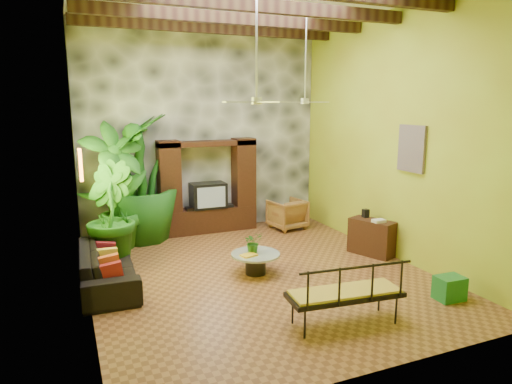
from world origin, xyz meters
name	(u,v)px	position (x,y,z in m)	size (l,w,h in m)	color
ground	(258,273)	(0.00, 0.00, 0.00)	(7.00, 7.00, 0.00)	brown
back_wall	(202,130)	(0.00, 3.50, 2.50)	(6.00, 0.02, 5.00)	#9B9523
left_wall	(78,147)	(-3.00, 0.00, 2.50)	(0.02, 7.00, 5.00)	#9B9523
right_wall	(393,136)	(3.00, 0.00, 2.50)	(0.02, 7.00, 5.00)	#9B9523
stone_accent_wall	(203,130)	(0.00, 3.44, 2.50)	(5.98, 0.10, 4.98)	#333639
ceiling_beams	(258,6)	(0.00, 0.00, 4.78)	(5.95, 5.36, 0.22)	#30200F
entertainment_center	(208,193)	(0.00, 3.14, 0.97)	(2.40, 0.55, 2.30)	black
ceiling_fan_front	(257,88)	(-0.20, -0.40, 3.40)	(1.28, 1.28, 1.86)	silver
ceiling_fan_back	(305,91)	(1.60, 1.20, 3.40)	(1.28, 1.28, 1.86)	silver
wall_art_mask	(80,165)	(-2.96, 1.00, 2.10)	(0.06, 0.32, 0.55)	orange
wall_art_painting	(412,149)	(2.96, -0.60, 2.30)	(0.06, 0.70, 0.90)	#295897
sofa	(108,267)	(-2.65, 0.52, 0.34)	(2.33, 0.91, 0.68)	black
wicker_armchair	(287,214)	(1.93, 2.60, 0.38)	(0.81, 0.83, 0.75)	olive
tall_plant_a	(117,187)	(-2.21, 2.55, 1.40)	(1.47, 1.00, 2.79)	#256B1C
tall_plant_b	(109,215)	(-2.50, 1.51, 1.04)	(1.14, 0.92, 2.07)	#1C5817
tall_plant_c	(140,178)	(-1.64, 3.03, 1.47)	(1.64, 1.64, 2.93)	#1B5717
coffee_table	(256,261)	(-0.04, 0.01, 0.26)	(0.92, 0.92, 0.40)	black
centerpiece_plant	(253,242)	(-0.06, 0.09, 0.60)	(0.35, 0.30, 0.39)	#245B17
yellow_tray	(249,255)	(-0.22, -0.08, 0.42)	(0.28, 0.20, 0.03)	gold
iron_bench	(348,291)	(0.37, -2.40, 0.53)	(1.74, 0.77, 0.57)	black
side_console	(372,237)	(2.65, 0.07, 0.38)	(0.42, 0.94, 0.75)	#311B0F
green_bin	(450,288)	(2.43, -2.29, 0.20)	(0.45, 0.34, 0.39)	#1B672B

